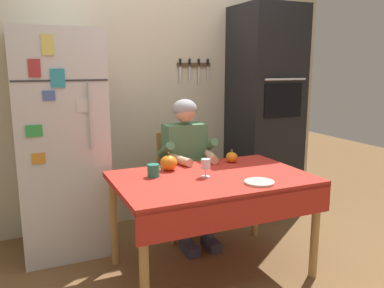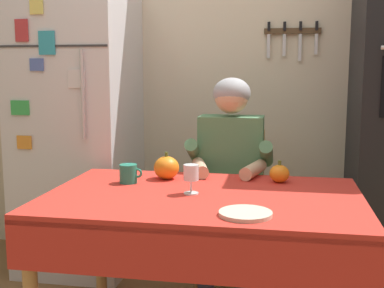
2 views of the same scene
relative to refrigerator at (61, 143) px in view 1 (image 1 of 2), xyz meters
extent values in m
plane|color=brown|center=(0.95, -0.96, -0.90)|extent=(10.00, 10.00, 0.00)
cube|color=beige|center=(1.00, 0.39, 0.40)|extent=(3.70, 0.10, 2.60)
cube|color=#4C3823|center=(1.34, 0.33, 0.63)|extent=(0.36, 0.02, 0.04)
cube|color=silver|center=(1.19, 0.32, 0.54)|extent=(0.02, 0.01, 0.15)
cube|color=black|center=(1.19, 0.32, 0.66)|extent=(0.02, 0.01, 0.06)
cube|color=silver|center=(1.29, 0.32, 0.54)|extent=(0.02, 0.01, 0.14)
cube|color=black|center=(1.29, 0.32, 0.66)|extent=(0.02, 0.01, 0.06)
cube|color=silver|center=(1.39, 0.32, 0.53)|extent=(0.02, 0.01, 0.17)
cube|color=black|center=(1.39, 0.32, 0.66)|extent=(0.02, 0.01, 0.06)
cube|color=silver|center=(1.49, 0.32, 0.55)|extent=(0.02, 0.01, 0.13)
cube|color=black|center=(1.49, 0.32, 0.66)|extent=(0.02, 0.01, 0.06)
cube|color=silver|center=(0.00, 0.00, 0.00)|extent=(0.68, 0.68, 1.80)
cylinder|color=silver|center=(0.19, -0.36, 0.25)|extent=(0.02, 0.02, 0.50)
cube|color=#333335|center=(0.00, -0.34, 0.52)|extent=(0.67, 0.01, 0.01)
cube|color=teal|center=(-0.02, -0.35, 0.54)|extent=(0.10, 0.01, 0.13)
cube|color=#E5D666|center=(-0.07, -0.35, 0.77)|extent=(0.08, 0.01, 0.14)
cube|color=green|center=(-0.20, -0.35, 0.17)|extent=(0.11, 0.01, 0.08)
cube|color=silver|center=(0.15, -0.35, 0.34)|extent=(0.10, 0.02, 0.10)
cube|color=#B73338|center=(-0.17, -0.35, 0.61)|extent=(0.08, 0.01, 0.13)
cube|color=#4C66B7|center=(-0.09, -0.35, 0.42)|extent=(0.09, 0.01, 0.07)
cube|color=orange|center=(-0.19, -0.35, -0.03)|extent=(0.09, 0.01, 0.08)
cube|color=black|center=(2.00, 0.04, 0.15)|extent=(0.60, 0.60, 2.10)
cube|color=black|center=(2.00, -0.26, 0.30)|extent=(0.42, 0.01, 0.32)
cylinder|color=silver|center=(2.00, -0.29, 0.50)|extent=(0.45, 0.02, 0.02)
cylinder|color=tan|center=(0.31, -1.25, -0.55)|extent=(0.06, 0.06, 0.70)
cylinder|color=tan|center=(0.31, -0.47, -0.55)|extent=(0.06, 0.06, 0.70)
cylinder|color=tan|center=(1.59, -1.25, -0.55)|extent=(0.06, 0.06, 0.70)
cylinder|color=tan|center=(1.59, -0.47, -0.55)|extent=(0.06, 0.06, 0.70)
cube|color=red|center=(0.95, -0.86, -0.18)|extent=(1.40, 0.90, 0.04)
cube|color=red|center=(0.95, -1.30, -0.28)|extent=(1.40, 0.01, 0.20)
cube|color=tan|center=(1.01, -0.17, -0.47)|extent=(0.40, 0.40, 0.04)
cube|color=tan|center=(1.01, 0.01, -0.21)|extent=(0.36, 0.04, 0.48)
cylinder|color=tan|center=(0.84, -0.34, -0.69)|extent=(0.04, 0.04, 0.41)
cylinder|color=tan|center=(0.84, 0.00, -0.69)|extent=(0.04, 0.04, 0.41)
cylinder|color=tan|center=(1.18, -0.34, -0.69)|extent=(0.04, 0.04, 0.41)
cylinder|color=tan|center=(1.18, 0.00, -0.69)|extent=(0.04, 0.04, 0.41)
cube|color=#38384C|center=(0.91, -0.55, -0.86)|extent=(0.10, 0.22, 0.08)
cube|color=#38384C|center=(1.11, -0.55, -0.86)|extent=(0.10, 0.22, 0.08)
cylinder|color=#38384C|center=(0.91, -0.49, -0.67)|extent=(0.09, 0.09, 0.38)
cylinder|color=#38384C|center=(1.11, -0.49, -0.67)|extent=(0.09, 0.09, 0.38)
cube|color=#38384C|center=(0.92, -0.33, -0.40)|extent=(0.12, 0.40, 0.11)
cube|color=#38384C|center=(1.10, -0.33, -0.40)|extent=(0.12, 0.40, 0.11)
cube|color=#4C7F56|center=(1.01, -0.21, -0.11)|extent=(0.36, 0.20, 0.48)
cylinder|color=#4C7F56|center=(0.81, -0.28, -0.07)|extent=(0.07, 0.26, 0.18)
cylinder|color=#4C7F56|center=(1.21, -0.28, -0.07)|extent=(0.07, 0.26, 0.18)
cylinder|color=#D8A884|center=(0.87, -0.45, -0.13)|extent=(0.13, 0.27, 0.07)
cylinder|color=#D8A884|center=(1.15, -0.45, -0.13)|extent=(0.13, 0.27, 0.07)
sphere|color=#D8A884|center=(1.01, -0.23, 0.24)|extent=(0.19, 0.19, 0.19)
ellipsoid|color=#99999E|center=(1.01, -0.22, 0.26)|extent=(0.21, 0.21, 0.17)
cylinder|color=#237F66|center=(0.56, -0.71, -0.11)|extent=(0.09, 0.09, 0.09)
torus|color=#237F66|center=(0.60, -0.71, -0.11)|extent=(0.05, 0.01, 0.05)
cylinder|color=white|center=(0.90, -0.87, -0.16)|extent=(0.07, 0.07, 0.01)
cylinder|color=white|center=(0.90, -0.87, -0.13)|extent=(0.01, 0.01, 0.06)
cylinder|color=white|center=(0.90, -0.87, -0.06)|extent=(0.07, 0.07, 0.07)
ellipsoid|color=orange|center=(0.72, -0.59, -0.10)|extent=(0.13, 0.13, 0.12)
cylinder|color=#4C6023|center=(0.72, -0.59, -0.03)|extent=(0.02, 0.02, 0.02)
ellipsoid|color=orange|center=(1.28, -0.56, -0.12)|extent=(0.10, 0.10, 0.09)
cylinder|color=#4C6023|center=(1.28, -0.56, -0.06)|extent=(0.02, 0.02, 0.02)
cylinder|color=beige|center=(1.16, -1.16, -0.15)|extent=(0.20, 0.20, 0.02)
camera|label=1|loc=(-0.29, -3.30, 0.62)|focal=36.69mm
camera|label=2|loc=(1.29, -2.99, 0.39)|focal=46.44mm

